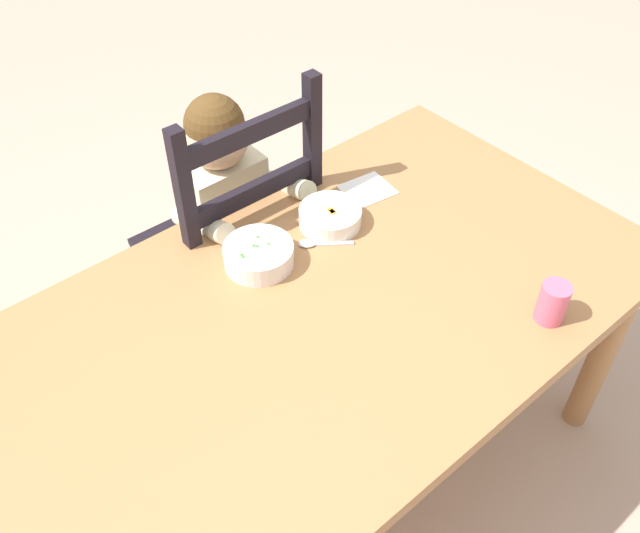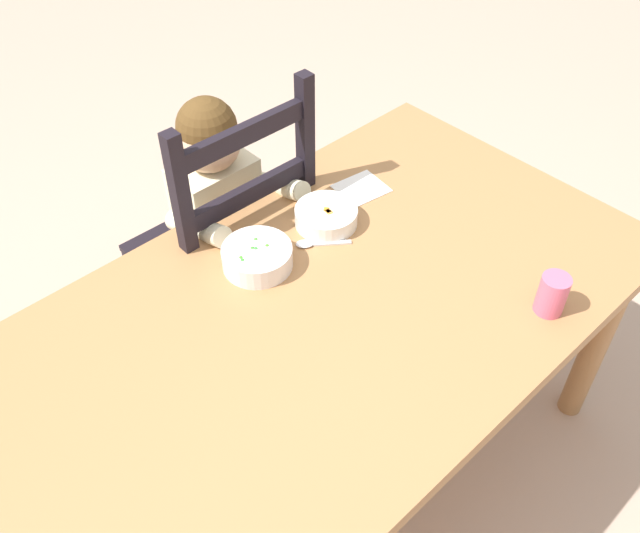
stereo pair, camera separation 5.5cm
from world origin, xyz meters
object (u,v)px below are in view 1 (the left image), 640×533
(bowl_of_peas, at_px, (259,254))
(drinking_cup, at_px, (553,303))
(dining_chair, at_px, (234,248))
(child_figure, at_px, (230,206))
(dining_table, at_px, (323,330))
(spoon, at_px, (315,243))
(bowl_of_carrots, at_px, (330,216))

(bowl_of_peas, height_order, drinking_cup, drinking_cup)
(dining_chair, relative_size, child_figure, 1.07)
(drinking_cup, bearing_deg, dining_chair, 107.51)
(dining_table, height_order, drinking_cup, drinking_cup)
(spoon, relative_size, drinking_cup, 1.23)
(bowl_of_peas, relative_size, bowl_of_carrots, 1.06)
(dining_chair, bearing_deg, child_figure, -67.54)
(child_figure, xyz_separation_m, spoon, (0.03, -0.33, 0.07))
(bowl_of_peas, bearing_deg, spoon, -14.47)
(spoon, bearing_deg, drinking_cup, -65.55)
(dining_chair, relative_size, drinking_cup, 10.53)
(bowl_of_peas, bearing_deg, bowl_of_carrots, -0.01)
(dining_table, bearing_deg, child_figure, 80.09)
(child_figure, distance_m, bowl_of_carrots, 0.33)
(child_figure, distance_m, bowl_of_peas, 0.33)
(spoon, bearing_deg, bowl_of_peas, 165.53)
(child_figure, height_order, spoon, child_figure)
(spoon, bearing_deg, dining_table, -125.53)
(dining_table, relative_size, child_figure, 1.64)
(dining_table, bearing_deg, spoon, 54.47)
(bowl_of_carrots, bearing_deg, child_figure, 110.94)
(dining_table, distance_m, drinking_cup, 0.51)
(bowl_of_peas, bearing_deg, drinking_cup, -55.59)
(child_figure, relative_size, bowl_of_peas, 5.76)
(dining_chair, relative_size, bowl_of_carrots, 6.49)
(dining_table, distance_m, spoon, 0.22)
(dining_table, xyz_separation_m, dining_chair, (0.09, 0.50, -0.14))
(spoon, bearing_deg, dining_chair, 95.68)
(child_figure, xyz_separation_m, bowl_of_peas, (-0.11, -0.29, 0.09))
(dining_table, xyz_separation_m, spoon, (0.12, 0.17, 0.09))
(dining_table, height_order, bowl_of_carrots, bowl_of_carrots)
(dining_table, xyz_separation_m, drinking_cup, (0.35, -0.35, 0.13))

